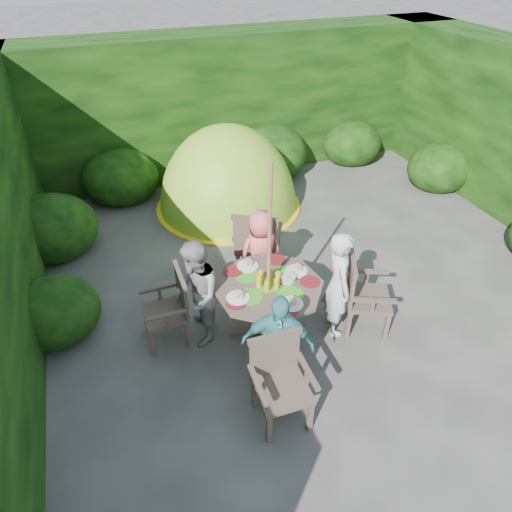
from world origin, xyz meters
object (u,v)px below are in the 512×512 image
object	(u,v)px
garden_chair_right	(362,293)
child_right	(338,284)
garden_chair_left	(171,307)
patio_table	(269,292)
child_back	(261,253)
dome_tent	(229,206)
child_left	(197,294)
garden_chair_front	(280,379)
garden_chair_back	(257,244)
child_front	(278,345)
parasol_pole	(269,258)

from	to	relation	value
garden_chair_right	child_right	bearing A→B (deg)	102.64
garden_chair_left	child_right	xyz separation A→B (m)	(1.84, -0.50, 0.20)
patio_table	garden_chair_left	bearing A→B (deg)	164.35
child_back	dome_tent	size ratio (longest dim) A/B	0.42
child_left	garden_chair_front	bearing A→B (deg)	31.77
garden_chair_back	child_front	distance (m)	1.90
garden_chair_left	child_front	size ratio (longest dim) A/B	0.71
garden_chair_back	child_right	distance (m)	1.38
dome_tent	patio_table	bearing A→B (deg)	-106.54
garden_chair_left	patio_table	bearing A→B (deg)	74.04
parasol_pole	child_left	distance (m)	0.91
garden_chair_left	child_front	distance (m)	1.38
patio_table	child_right	distance (m)	0.80
garden_chair_right	child_right	distance (m)	0.34
child_left	child_front	xyz separation A→B (m)	(0.57, -0.98, -0.04)
dome_tent	child_front	bearing A→B (deg)	-107.85
patio_table	child_left	xyz separation A→B (m)	(-0.78, 0.20, 0.04)
dome_tent	parasol_pole	bearing A→B (deg)	-106.62
garden_chair_front	dome_tent	xyz separation A→B (m)	(0.76, 4.10, -0.48)
garden_chair_front	child_front	world-z (taller)	child_front
patio_table	garden_chair_back	size ratio (longest dim) A/B	1.53
garden_chair_back	child_left	xyz separation A→B (m)	(-1.03, -0.86, 0.12)
child_front	parasol_pole	bearing A→B (deg)	102.74
child_back	dome_tent	world-z (taller)	dome_tent
garden_chair_right	child_left	xyz separation A→B (m)	(-1.84, 0.47, 0.15)
child_front	child_left	bearing A→B (deg)	147.74
garden_chair_right	garden_chair_front	distance (m)	1.58
patio_table	garden_chair_left	distance (m)	1.12
garden_chair_left	dome_tent	size ratio (longest dim) A/B	0.31
garden_chair_front	child_left	bearing A→B (deg)	111.89
child_left	child_front	distance (m)	1.13
child_front	garden_chair_right	bearing A→B (deg)	49.33
garden_chair_front	dome_tent	bearing A→B (deg)	80.68
patio_table	garden_chair_right	xyz separation A→B (m)	(1.06, -0.26, -0.11)
garden_chair_right	garden_chair_back	bearing A→B (deg)	55.92
garden_chair_back	dome_tent	distance (m)	2.06
garden_chair_left	dome_tent	distance (m)	3.17
patio_table	garden_chair_right	world-z (taller)	garden_chair_right
garden_chair_right	patio_table	bearing A→B (deg)	100.57
child_back	patio_table	bearing A→B (deg)	71.74
parasol_pole	garden_chair_front	distance (m)	1.26
garden_chair_right	garden_chair_back	world-z (taller)	garden_chair_back
child_right	child_front	xyz separation A→B (m)	(-0.98, -0.57, -0.06)
parasol_pole	child_back	distance (m)	0.95
garden_chair_back	child_front	world-z (taller)	child_front
parasol_pole	garden_chair_right	distance (m)	1.25
garden_chair_back	child_left	distance (m)	1.35
garden_chair_front	child_back	size ratio (longest dim) A/B	0.76
garden_chair_front	child_back	xyz separation A→B (m)	(0.50, 1.84, 0.12)
garden_chair_back	child_right	bearing A→B (deg)	141.81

